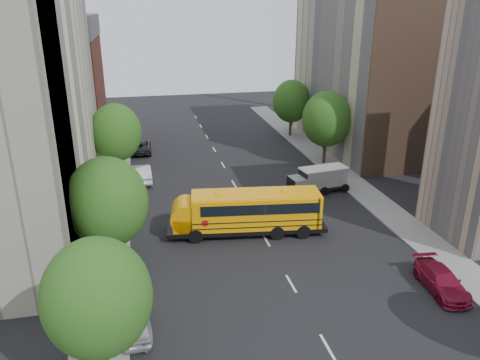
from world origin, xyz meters
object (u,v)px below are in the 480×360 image
object	(u,v)px
street_tree_0	(97,298)
parked_car_1	(142,173)
school_bus	(245,211)
parked_car_3	(441,281)
street_tree_1	(107,202)
street_tree_2	(116,132)
parked_car_2	(140,146)
parked_car_0	(136,321)
safari_truck	(319,179)
street_tree_5	(291,101)
street_tree_4	(326,119)

from	to	relation	value
street_tree_0	parked_car_1	xyz separation A→B (m)	(2.20, 26.83, -3.84)
street_tree_0	parked_car_1	world-z (taller)	street_tree_0
school_bus	parked_car_3	distance (m)	14.34
street_tree_0	parked_car_3	bearing A→B (deg)	9.62
street_tree_1	parked_car_1	distance (m)	17.47
street_tree_2	school_bus	size ratio (longest dim) A/B	0.62
street_tree_0	school_bus	size ratio (longest dim) A/B	0.60
parked_car_2	street_tree_2	bearing A→B (deg)	76.77
street_tree_0	parked_car_0	xyz separation A→B (m)	(1.40, 3.33, -3.96)
school_bus	parked_car_0	xyz separation A→B (m)	(-8.32, -10.15, -1.22)
school_bus	parked_car_1	bearing A→B (deg)	126.63
street_tree_0	safari_truck	bearing A→B (deg)	47.92
school_bus	parked_car_2	distance (m)	24.54
school_bus	street_tree_1	bearing A→B (deg)	-153.05
street_tree_2	parked_car_1	world-z (taller)	street_tree_2
parked_car_0	street_tree_1	bearing A→B (deg)	-78.98
parked_car_1	parked_car_3	size ratio (longest dim) A/B	1.04
street_tree_0	safari_truck	world-z (taller)	street_tree_0
school_bus	parked_car_2	world-z (taller)	school_bus
street_tree_5	school_bus	world-z (taller)	street_tree_5
street_tree_5	parked_car_3	bearing A→B (deg)	-93.44
parked_car_0	parked_car_1	bearing A→B (deg)	-92.79
parked_car_0	parked_car_2	xyz separation A→B (m)	(0.80, 33.48, 0.07)
street_tree_4	parked_car_0	distance (m)	32.44
street_tree_1	safari_truck	xyz separation A→B (m)	(18.37, 10.34, -3.70)
street_tree_0	parked_car_3	world-z (taller)	street_tree_0
street_tree_4	parked_car_3	bearing A→B (deg)	-95.10
street_tree_5	parked_car_0	bearing A→B (deg)	-119.33
street_tree_5	parked_car_3	xyz separation A→B (m)	(-2.20, -36.64, -4.02)
street_tree_0	street_tree_1	xyz separation A→B (m)	(0.00, 10.00, 0.31)
street_tree_1	safari_truck	distance (m)	21.40
street_tree_1	street_tree_5	bearing A→B (deg)	53.75
street_tree_2	safari_truck	size ratio (longest dim) A/B	1.34
street_tree_2	parked_car_3	world-z (taller)	street_tree_2
street_tree_2	street_tree_0	bearing A→B (deg)	-90.00
street_tree_5	safari_truck	xyz separation A→B (m)	(-3.63, -19.66, -3.45)
school_bus	parked_car_2	bearing A→B (deg)	115.10
street_tree_5	safari_truck	world-z (taller)	street_tree_5
parked_car_1	street_tree_1	bearing A→B (deg)	80.33
school_bus	safari_truck	bearing A→B (deg)	45.66
street_tree_4	parked_car_3	world-z (taller)	street_tree_4
street_tree_5	school_bus	size ratio (longest dim) A/B	0.61
street_tree_0	street_tree_1	bearing A→B (deg)	90.00
parked_car_0	school_bus	bearing A→B (deg)	-130.18
street_tree_4	parked_car_2	world-z (taller)	street_tree_4
street_tree_4	parked_car_3	xyz separation A→B (m)	(-2.20, -24.64, -4.39)
street_tree_1	parked_car_2	distance (m)	27.23
parked_car_0	parked_car_2	size ratio (longest dim) A/B	0.74
parked_car_1	street_tree_4	bearing A→B (deg)	-178.83
street_tree_1	parked_car_1	size ratio (longest dim) A/B	1.62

